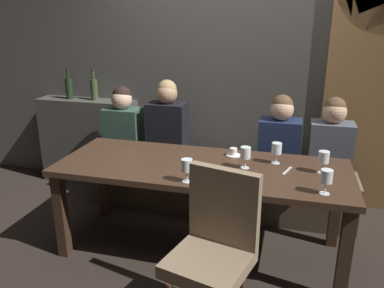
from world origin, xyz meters
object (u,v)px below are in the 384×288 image
(diner_near_end, at_px, (331,141))
(espresso_cup, at_px, (233,153))
(fork_on_table, at_px, (287,171))
(dining_table, at_px, (202,176))
(wine_bottle_pale_label, at_px, (94,89))
(diner_bearded, at_px, (167,124))
(wine_glass_far_left, at_px, (277,149))
(wine_glass_center_back, at_px, (245,154))
(chair_near_side, at_px, (215,242))
(banquette_bench, at_px, (219,189))
(wine_glass_end_left, at_px, (326,177))
(diner_redhead, at_px, (123,125))
(wine_glass_far_right, at_px, (324,158))
(wine_bottle_dark_red, at_px, (69,88))
(diner_far_end, at_px, (280,138))
(wine_glass_near_right, at_px, (187,166))

(diner_near_end, relative_size, espresso_cup, 6.00)
(espresso_cup, distance_m, fork_on_table, 0.49)
(dining_table, xyz_separation_m, wine_bottle_pale_label, (-1.45, 1.05, 0.42))
(diner_bearded, height_order, wine_glass_far_left, diner_bearded)
(wine_glass_far_left, bearing_deg, dining_table, -161.67)
(wine_glass_center_back, distance_m, fork_on_table, 0.33)
(chair_near_side, bearing_deg, banquette_bench, 100.19)
(wine_glass_end_left, height_order, wine_glass_center_back, same)
(diner_redhead, distance_m, wine_glass_far_right, 1.95)
(wine_bottle_dark_red, xyz_separation_m, wine_glass_end_left, (2.61, -1.32, -0.21))
(wine_glass_far_right, bearing_deg, wine_glass_center_back, -174.92)
(wine_glass_end_left, bearing_deg, wine_glass_center_back, 150.67)
(wine_glass_center_back, bearing_deg, wine_glass_far_left, 36.10)
(wine_bottle_pale_label, height_order, wine_glass_center_back, wine_bottle_pale_label)
(wine_bottle_pale_label, distance_m, wine_glass_end_left, 2.68)
(diner_far_end, xyz_separation_m, fork_on_table, (0.09, -0.63, -0.05))
(dining_table, height_order, diner_far_end, diner_far_end)
(wine_bottle_dark_red, relative_size, wine_glass_end_left, 1.99)
(diner_redhead, xyz_separation_m, diner_near_end, (1.94, 0.01, -0.00))
(chair_near_side, xyz_separation_m, fork_on_table, (0.37, 0.76, 0.18))
(diner_redhead, distance_m, fork_on_table, 1.73)
(chair_near_side, relative_size, wine_glass_far_right, 5.98)
(diner_far_end, bearing_deg, wine_glass_far_left, -90.40)
(wine_bottle_pale_label, relative_size, wine_glass_center_back, 1.99)
(diner_bearded, height_order, wine_glass_center_back, diner_bearded)
(banquette_bench, relative_size, wine_glass_near_right, 15.24)
(chair_near_side, bearing_deg, diner_redhead, 130.54)
(espresso_cup, bearing_deg, banquette_bench, 114.28)
(chair_near_side, xyz_separation_m, wine_glass_near_right, (-0.28, 0.39, 0.30))
(diner_bearded, distance_m, wine_glass_far_right, 1.54)
(chair_near_side, xyz_separation_m, wine_glass_far_right, (0.62, 0.79, 0.30))
(wine_glass_near_right, bearing_deg, wine_bottle_dark_red, 141.52)
(diner_redhead, height_order, wine_bottle_dark_red, wine_bottle_dark_red)
(banquette_bench, bearing_deg, wine_bottle_pale_label, 166.53)
(wine_bottle_pale_label, bearing_deg, wine_glass_far_right, -22.83)
(diner_far_end, relative_size, wine_bottle_dark_red, 2.23)
(diner_redhead, xyz_separation_m, wine_glass_end_left, (1.84, -1.00, 0.06))
(diner_redhead, height_order, wine_glass_far_left, diner_redhead)
(wine_glass_far_left, distance_m, espresso_cup, 0.36)
(diner_near_end, bearing_deg, diner_bearded, 179.87)
(chair_near_side, xyz_separation_m, wine_bottle_pale_label, (-1.70, 1.77, 0.51))
(diner_redhead, height_order, wine_glass_end_left, diner_redhead)
(chair_near_side, distance_m, diner_bearded, 1.66)
(diner_far_end, bearing_deg, wine_bottle_pale_label, 169.40)
(espresso_cup, bearing_deg, wine_glass_far_left, -14.12)
(dining_table, bearing_deg, wine_glass_far_right, 4.61)
(wine_glass_far_right, bearing_deg, wine_bottle_dark_red, 159.80)
(fork_on_table, bearing_deg, dining_table, -158.96)
(diner_far_end, height_order, wine_bottle_pale_label, wine_bottle_pale_label)
(dining_table, relative_size, diner_redhead, 3.03)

